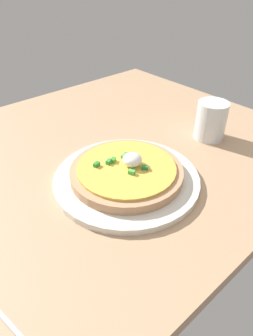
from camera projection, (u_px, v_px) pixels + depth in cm
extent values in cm
cube|color=tan|center=(87.00, 161.00, 69.72)|extent=(103.79, 78.67, 2.68)
cylinder|color=silver|center=(126.00, 179.00, 61.15)|extent=(29.40, 29.40, 1.34)
cylinder|color=tan|center=(126.00, 172.00, 60.21)|extent=(22.57, 22.57, 1.88)
cylinder|color=gold|center=(126.00, 167.00, 59.50)|extent=(19.68, 19.68, 0.53)
ellipsoid|color=white|center=(132.00, 160.00, 58.92)|extent=(3.86, 3.86, 2.61)
cube|color=green|center=(109.00, 162.00, 59.96)|extent=(1.49, 1.25, 0.80)
cube|color=green|center=(133.00, 171.00, 57.30)|extent=(1.25, 1.49, 0.80)
cube|color=#2D7D39|center=(145.00, 168.00, 58.30)|extent=(1.44, 1.49, 0.80)
cube|color=#2A8B2E|center=(97.00, 164.00, 59.19)|extent=(1.43, 1.08, 0.80)
cube|color=#53B04E|center=(124.00, 157.00, 61.26)|extent=(0.93, 1.36, 0.80)
cube|color=green|center=(115.00, 159.00, 60.63)|extent=(1.50, 1.43, 0.80)
cube|color=green|center=(127.00, 155.00, 62.07)|extent=(1.46, 1.48, 0.80)
cylinder|color=silver|center=(211.00, 120.00, 73.43)|extent=(7.42, 7.42, 9.34)
cylinder|color=beige|center=(211.00, 123.00, 73.81)|extent=(6.53, 6.53, 7.22)
cube|color=#B7B7BC|center=(4.00, 318.00, 38.29)|extent=(1.98, 8.83, 0.50)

